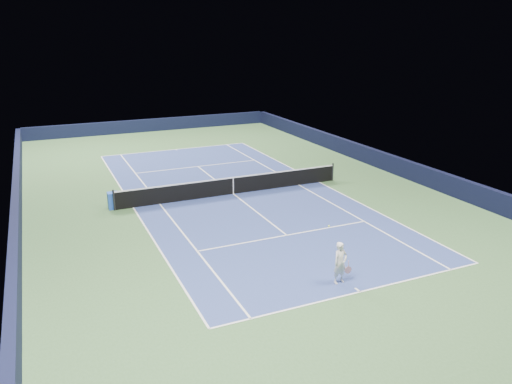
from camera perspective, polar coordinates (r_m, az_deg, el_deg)
name	(u,v)px	position (r m, az deg, el deg)	size (l,w,h in m)	color
ground	(233,194)	(27.54, -2.61, -0.23)	(40.00, 40.00, 0.00)	#385D33
wall_far	(152,125)	(45.92, -11.84, 7.50)	(22.00, 0.35, 1.10)	black
wall_right	(392,164)	(32.74, 15.31, 3.10)	(0.35, 40.00, 1.10)	black
wall_left	(16,212)	(25.70, -25.70, -2.12)	(0.35, 40.00, 1.10)	black
court_surface	(233,194)	(27.53, -2.61, -0.23)	(10.97, 23.77, 0.01)	navy
baseline_far	(176,149)	(38.45, -9.16, 4.84)	(10.97, 0.08, 0.00)	white
baseline_near	(360,292)	(17.89, 11.82, -11.11)	(10.97, 0.08, 0.00)	white
sideline_doubles_right	(319,182)	(29.87, 7.22, 1.13)	(0.08, 23.77, 0.00)	white
sideline_doubles_left	(133,208)	(26.15, -13.86, -1.74)	(0.08, 23.77, 0.00)	white
sideline_singles_right	(299,185)	(29.21, 4.92, 0.81)	(0.08, 23.77, 0.00)	white
sideline_singles_left	(160,204)	(26.39, -10.95, -1.35)	(0.08, 23.77, 0.00)	white
service_line_far	(198,166)	(33.33, -6.66, 2.92)	(8.23, 0.08, 0.00)	white
service_line_near	(287,235)	(22.07, 3.54, -4.95)	(8.23, 0.08, 0.00)	white
center_service_line	(233,194)	(27.53, -2.61, -0.21)	(0.08, 12.80, 0.00)	white
center_mark_far	(176,150)	(38.31, -9.10, 4.79)	(0.08, 0.30, 0.00)	white
center_mark_near	(358,290)	(17.99, 11.53, -10.91)	(0.08, 0.30, 0.00)	white
tennis_net	(233,185)	(27.38, -2.62, 0.77)	(12.90, 0.10, 1.07)	black
sponsor_cube	(113,200)	(26.17, -16.00, -0.94)	(0.59, 0.48, 0.85)	blue
tennis_player	(340,263)	(18.02, 9.61, -8.00)	(0.76, 1.25, 1.83)	silver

